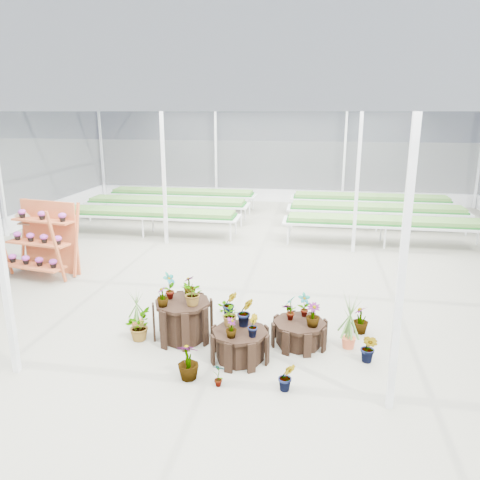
% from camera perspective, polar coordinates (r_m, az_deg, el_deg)
% --- Properties ---
extents(ground_plane, '(24.00, 24.00, 0.00)m').
position_cam_1_polar(ground_plane, '(11.23, -0.59, -6.56)').
color(ground_plane, gray).
rests_on(ground_plane, ground).
extents(greenhouse_shell, '(18.00, 24.00, 4.50)m').
position_cam_1_polar(greenhouse_shell, '(10.59, -0.62, 4.80)').
color(greenhouse_shell, white).
rests_on(greenhouse_shell, ground).
extents(steel_frame, '(18.00, 24.00, 4.50)m').
position_cam_1_polar(steel_frame, '(10.59, -0.62, 4.80)').
color(steel_frame, silver).
rests_on(steel_frame, ground).
extents(nursery_benches, '(16.00, 7.00, 0.84)m').
position_cam_1_polar(nursery_benches, '(17.95, 3.39, 3.23)').
color(nursery_benches, silver).
rests_on(nursery_benches, ground).
extents(plinth_tall, '(1.41, 1.41, 0.75)m').
position_cam_1_polar(plinth_tall, '(9.08, -6.96, -9.63)').
color(plinth_tall, black).
rests_on(plinth_tall, ground).
extents(plinth_mid, '(1.22, 1.22, 0.53)m').
position_cam_1_polar(plinth_mid, '(8.36, 0.00, -12.65)').
color(plinth_mid, black).
rests_on(plinth_mid, ground).
extents(plinth_low, '(1.28, 1.28, 0.45)m').
position_cam_1_polar(plinth_low, '(8.92, 7.23, -11.19)').
color(plinth_low, black).
rests_on(plinth_low, ground).
extents(shelf_rack, '(1.99, 1.29, 1.95)m').
position_cam_1_polar(shelf_rack, '(13.16, -23.29, -0.06)').
color(shelf_rack, '#B9562D').
rests_on(shelf_rack, ground).
extents(bird_table, '(0.42, 0.42, 1.75)m').
position_cam_1_polar(bird_table, '(14.09, -24.36, 0.36)').
color(bird_table, '#A8805A').
rests_on(bird_table, ground).
extents(nursery_plants, '(4.79, 2.87, 1.28)m').
position_cam_1_polar(nursery_plants, '(8.73, -0.41, -9.48)').
color(nursery_plants, '#4B7634').
rests_on(nursery_plants, ground).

